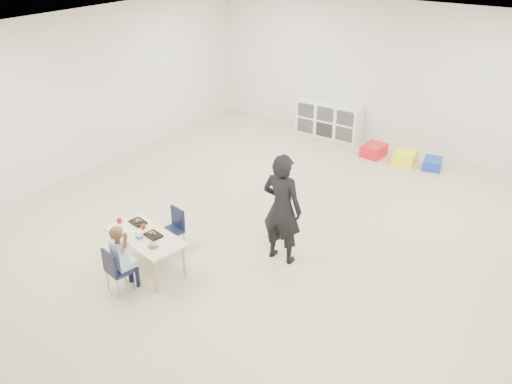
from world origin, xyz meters
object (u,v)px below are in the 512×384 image
Objects in this scene: chair_near at (120,269)px; cubby_shelf at (329,120)px; child at (118,257)px; table at (147,252)px; adult at (282,209)px.

chair_near is 0.43× the size of cubby_shelf.
child is 6.20m from cubby_shelf.
table is 1.24× the size of child.
chair_near is at bearing 51.23° from adult.
chair_near is at bearing 0.00° from child.
child is at bearing 51.23° from adult.
chair_near is 0.40× the size of adult.
table is at bearing 106.85° from child.
adult is (1.25, 1.70, 0.46)m from chair_near.
table is 0.56m from child.
adult is (1.25, 1.70, 0.28)m from child.
chair_near is at bearing -73.15° from table.
table is at bearing -86.69° from cubby_shelf.
child is 0.63× the size of adult.
child reaches higher than cubby_shelf.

